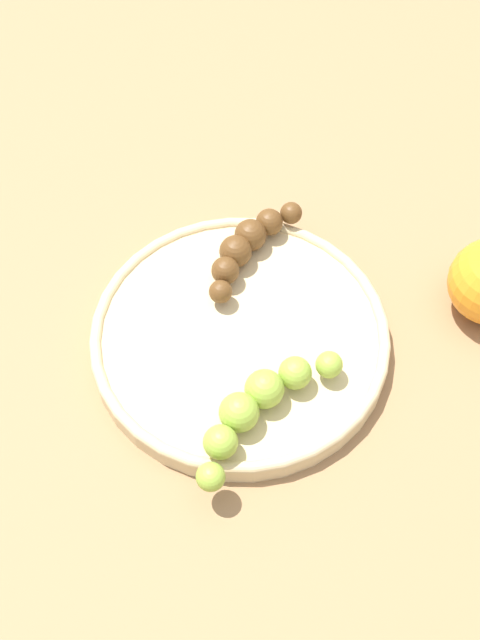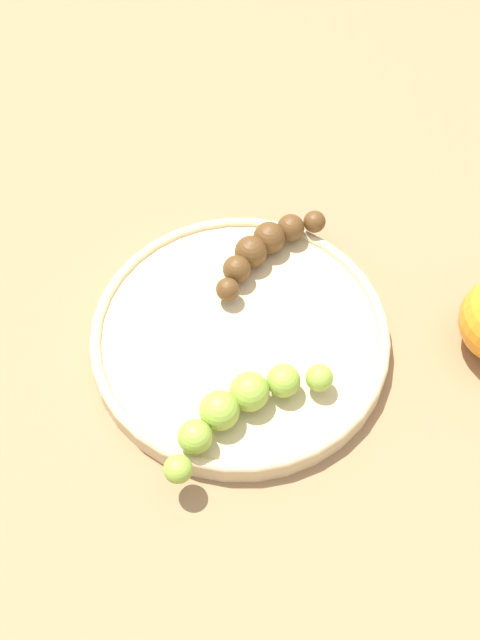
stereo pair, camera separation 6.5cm
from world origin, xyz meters
name	(u,v)px [view 1 (the left image)]	position (x,y,z in m)	size (l,w,h in m)	color
ground_plane	(240,344)	(0.00, 0.00, 0.00)	(2.40, 2.40, 0.00)	#936D47
fruit_bowl	(240,337)	(0.00, 0.00, 0.01)	(0.26, 0.26, 0.02)	#D1B784
banana_green	(258,406)	(-0.06, 0.05, 0.04)	(0.05, 0.16, 0.03)	#8CAD38
banana_overripe	(247,245)	(0.05, -0.07, 0.03)	(0.05, 0.13, 0.03)	#593819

